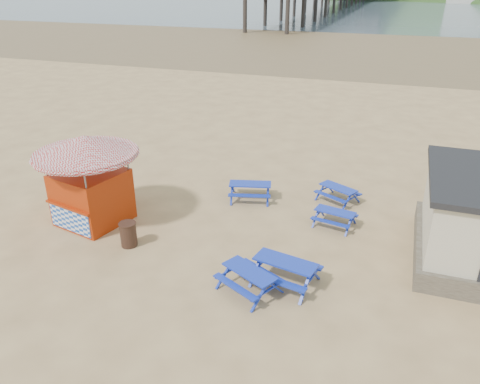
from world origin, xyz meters
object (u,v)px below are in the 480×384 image
at_px(picnic_table_blue_a, 250,191).
at_px(litter_bin, 128,234).
at_px(picnic_table_blue_b, 338,194).
at_px(ice_cream_kiosk, 88,169).
at_px(picnic_table_yellow, 80,193).

distance_m(picnic_table_blue_a, litter_bin, 6.02).
relative_size(picnic_table_blue_b, ice_cream_kiosk, 0.43).
relative_size(picnic_table_yellow, ice_cream_kiosk, 0.44).
height_order(picnic_table_blue_b, litter_bin, litter_bin).
xyz_separation_m(picnic_table_blue_a, picnic_table_blue_b, (3.71, 1.07, -0.04)).
relative_size(ice_cream_kiosk, litter_bin, 5.14).
distance_m(picnic_table_blue_b, ice_cream_kiosk, 10.54).
bearing_deg(picnic_table_blue_b, picnic_table_blue_a, -136.39).
xyz_separation_m(picnic_table_yellow, ice_cream_kiosk, (1.76, -1.43, 1.93)).
bearing_deg(picnic_table_yellow, picnic_table_blue_a, 44.19).
height_order(ice_cream_kiosk, litter_bin, ice_cream_kiosk).
height_order(picnic_table_blue_b, picnic_table_yellow, picnic_table_yellow).
relative_size(picnic_table_blue_a, ice_cream_kiosk, 0.44).
bearing_deg(ice_cream_kiosk, picnic_table_blue_b, 41.79).
xyz_separation_m(ice_cream_kiosk, litter_bin, (2.33, -1.20, -1.81)).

